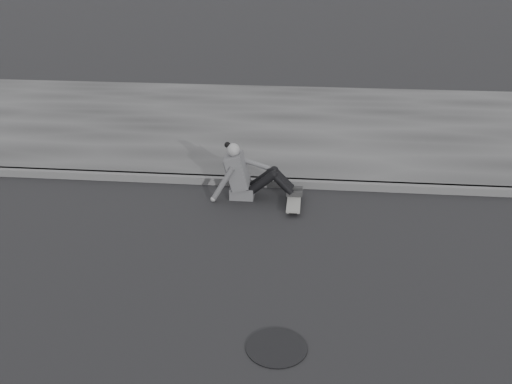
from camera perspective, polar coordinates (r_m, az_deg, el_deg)
ground at (r=6.96m, az=-4.89°, el=-7.78°), size 80.00×80.00×0.00m
curb at (r=9.19m, az=-2.08°, el=1.13°), size 24.00×0.16×0.12m
sidewalk at (r=12.00m, az=-0.16°, el=6.85°), size 24.00×6.00×0.12m
manhole at (r=5.79m, az=2.07°, el=-15.26°), size 0.61×0.61×0.01m
skateboard at (r=8.47m, az=3.81°, el=-0.96°), size 0.20×0.78×0.09m
seated_woman at (r=8.62m, az=-0.96°, el=1.69°), size 1.38×0.46×0.88m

